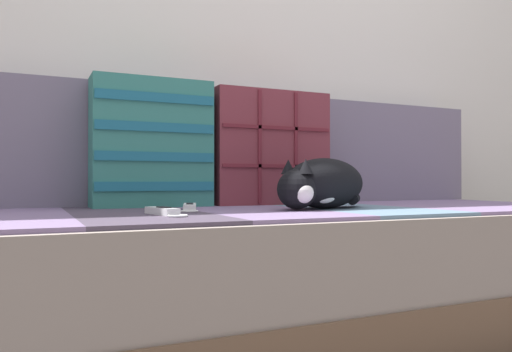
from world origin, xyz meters
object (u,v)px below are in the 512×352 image
at_px(throw_pillow_striped, 152,143).
at_px(couch, 296,270).
at_px(game_remote_far, 190,207).
at_px(game_remote_near, 163,211).
at_px(sleeping_cat, 321,184).
at_px(throw_pillow_quilted, 270,148).

bearing_deg(throw_pillow_striped, couch, -30.94).
bearing_deg(couch, game_remote_far, 178.96).
relative_size(throw_pillow_striped, game_remote_far, 2.07).
bearing_deg(game_remote_far, throw_pillow_striped, 103.47).
xyz_separation_m(throw_pillow_striped, game_remote_near, (-0.06, -0.41, -0.20)).
bearing_deg(sleeping_cat, game_remote_far, 165.30).
distance_m(throw_pillow_striped, sleeping_cat, 0.58).
relative_size(throw_pillow_quilted, game_remote_far, 2.16).
height_order(game_remote_near, game_remote_far, same).
height_order(couch, game_remote_far, game_remote_far).
relative_size(couch, sleeping_cat, 5.74).
bearing_deg(throw_pillow_quilted, couch, -96.72).
xyz_separation_m(couch, sleeping_cat, (0.04, -0.10, 0.27)).
height_order(throw_pillow_striped, game_remote_near, throw_pillow_striped).
height_order(throw_pillow_quilted, game_remote_near, throw_pillow_quilted).
bearing_deg(game_remote_near, game_remote_far, 54.14).
height_order(throw_pillow_striped, game_remote_far, throw_pillow_striped).
bearing_deg(game_remote_near, throw_pillow_quilted, 39.06).
bearing_deg(couch, throw_pillow_striped, 149.06).
relative_size(throw_pillow_quilted, throw_pillow_striped, 1.04).
xyz_separation_m(couch, game_remote_near, (-0.47, -0.16, 0.21)).
bearing_deg(sleeping_cat, game_remote_near, -172.56).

